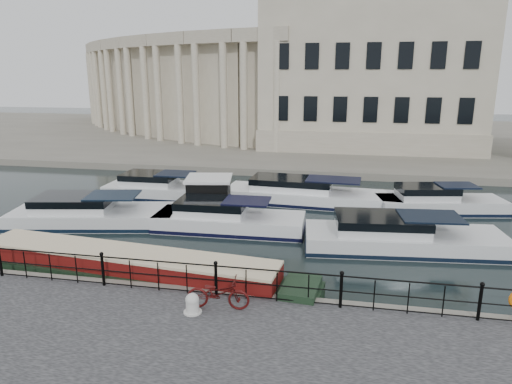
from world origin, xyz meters
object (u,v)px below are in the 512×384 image
at_px(mooring_bollard, 192,304).
at_px(harbour_hut, 209,198).
at_px(bicycle, 218,293).
at_px(narrowboat, 126,272).

height_order(mooring_bollard, harbour_hut, harbour_hut).
height_order(bicycle, mooring_bollard, bicycle).
bearing_deg(narrowboat, mooring_bollard, -31.64).
distance_m(bicycle, mooring_bollard, 0.83).
bearing_deg(harbour_hut, narrowboat, -104.91).
xyz_separation_m(mooring_bollard, narrowboat, (-3.55, 2.72, -0.48)).
bearing_deg(mooring_bollard, bicycle, 29.38).
xyz_separation_m(bicycle, mooring_bollard, (-0.70, -0.39, -0.22)).
distance_m(mooring_bollard, harbour_hut, 11.74).
height_order(bicycle, narrowboat, bicycle).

